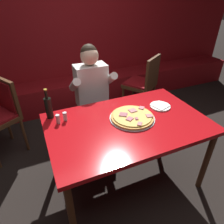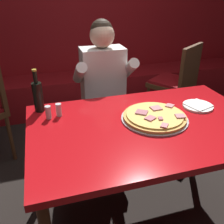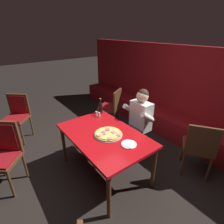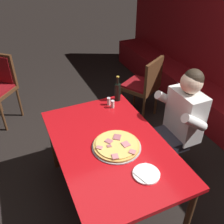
# 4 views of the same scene
# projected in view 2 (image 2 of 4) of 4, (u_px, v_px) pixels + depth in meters

# --- Properties ---
(ground_plane) EXTENTS (24.00, 24.00, 0.00)m
(ground_plane) POSITION_uv_depth(u_px,v_px,m) (141.00, 209.00, 1.90)
(ground_plane) COLOR black
(booth_wall_panel) EXTENTS (6.80, 0.16, 1.90)m
(booth_wall_panel) POSITION_uv_depth(u_px,v_px,m) (82.00, 32.00, 3.32)
(booth_wall_panel) COLOR maroon
(booth_wall_panel) RESTS_ON ground_plane
(booth_bench) EXTENTS (6.46, 0.48, 0.46)m
(booth_bench) POSITION_uv_depth(u_px,v_px,m) (90.00, 91.00, 3.38)
(booth_bench) COLOR maroon
(booth_bench) RESTS_ON ground_plane
(main_dining_table) EXTENTS (1.46, 0.93, 0.76)m
(main_dining_table) POSITION_uv_depth(u_px,v_px,m) (147.00, 133.00, 1.59)
(main_dining_table) COLOR #4C2D19
(main_dining_table) RESTS_ON ground_plane
(pizza) EXTENTS (0.43, 0.43, 0.05)m
(pizza) POSITION_uv_depth(u_px,v_px,m) (155.00, 117.00, 1.59)
(pizza) COLOR #9E9EA3
(pizza) RESTS_ON main_dining_table
(plate_white_paper) EXTENTS (0.21, 0.21, 0.02)m
(plate_white_paper) POSITION_uv_depth(u_px,v_px,m) (198.00, 106.00, 1.75)
(plate_white_paper) COLOR white
(plate_white_paper) RESTS_ON main_dining_table
(beer_bottle) EXTENTS (0.07, 0.07, 0.29)m
(beer_bottle) POSITION_uv_depth(u_px,v_px,m) (38.00, 96.00, 1.65)
(beer_bottle) COLOR black
(beer_bottle) RESTS_ON main_dining_table
(shaker_black_pepper) EXTENTS (0.04, 0.04, 0.09)m
(shaker_black_pepper) POSITION_uv_depth(u_px,v_px,m) (48.00, 113.00, 1.59)
(shaker_black_pepper) COLOR silver
(shaker_black_pepper) RESTS_ON main_dining_table
(shaker_oregano) EXTENTS (0.04, 0.04, 0.09)m
(shaker_oregano) POSITION_uv_depth(u_px,v_px,m) (59.00, 110.00, 1.62)
(shaker_oregano) COLOR silver
(shaker_oregano) RESTS_ON main_dining_table
(diner_seated_blue_shirt) EXTENTS (0.53, 0.53, 1.27)m
(diner_seated_blue_shirt) POSITION_uv_depth(u_px,v_px,m) (105.00, 88.00, 2.21)
(diner_seated_blue_shirt) COLOR black
(diner_seated_blue_shirt) RESTS_ON ground_plane
(dining_chair_by_booth) EXTENTS (0.61, 0.61, 0.95)m
(dining_chair_by_booth) POSITION_uv_depth(u_px,v_px,m) (178.00, 78.00, 2.86)
(dining_chair_by_booth) COLOR #4C2D19
(dining_chair_by_booth) RESTS_ON ground_plane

